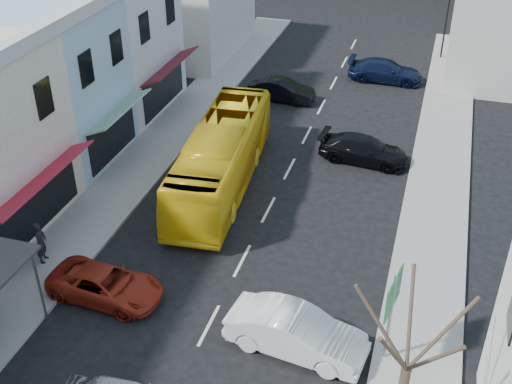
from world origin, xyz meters
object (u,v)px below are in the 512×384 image
object	(u,v)px
direction_sign	(390,319)
bus	(221,158)
traffic_signal	(446,25)
street_tree	(406,369)
pedestrian_left	(41,244)
car_red	(105,283)
car_white	(296,335)

from	to	relation	value
direction_sign	bus	bearing A→B (deg)	144.92
bus	traffic_signal	world-z (taller)	traffic_signal
street_tree	traffic_signal	world-z (taller)	street_tree
pedestrian_left	street_tree	size ratio (longest dim) A/B	0.23
bus	direction_sign	xyz separation A→B (m)	(9.22, -9.27, 0.32)
traffic_signal	pedestrian_left	bearing A→B (deg)	83.04
car_red	direction_sign	distance (m)	10.79
bus	traffic_signal	xyz separation A→B (m)	(9.42, 21.19, 0.97)
car_white	pedestrian_left	size ratio (longest dim) A/B	2.59
car_white	pedestrian_left	world-z (taller)	pedestrian_left
street_tree	traffic_signal	bearing A→B (deg)	90.82
street_tree	car_white	bearing A→B (deg)	137.70
car_white	car_red	size ratio (longest dim) A/B	0.96
bus	street_tree	xyz separation A→B (m)	(9.91, -13.12, 2.22)
car_white	car_red	bearing A→B (deg)	93.14
street_tree	traffic_signal	size ratio (longest dim) A/B	1.50
car_red	pedestrian_left	world-z (taller)	pedestrian_left
bus	direction_sign	distance (m)	13.07
bus	traffic_signal	bearing A→B (deg)	60.81
car_red	traffic_signal	bearing A→B (deg)	-16.17
pedestrian_left	traffic_signal	xyz separation A→B (m)	(14.42, 29.22, 1.52)
car_white	traffic_signal	distance (m)	31.13
bus	car_red	distance (m)	9.33
pedestrian_left	car_white	bearing A→B (deg)	-112.30
direction_sign	street_tree	xyz separation A→B (m)	(0.69, -3.85, 1.90)
direction_sign	street_tree	world-z (taller)	street_tree
car_red	direction_sign	world-z (taller)	direction_sign
car_white	pedestrian_left	xyz separation A→B (m)	(-11.17, 1.69, 0.30)
bus	car_white	bearing A→B (deg)	-62.82
bus	car_red	xyz separation A→B (m)	(-1.50, -9.17, -0.85)
pedestrian_left	traffic_signal	distance (m)	32.62
car_white	car_red	distance (m)	7.69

